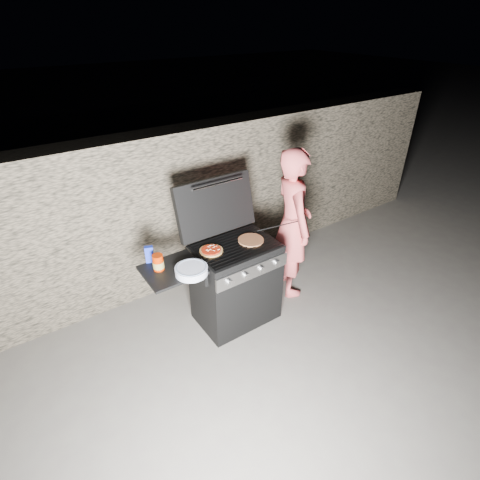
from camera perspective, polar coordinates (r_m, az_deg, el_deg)
ground at (r=4.15m, az=-0.58°, el=-11.50°), size 50.00×50.00×0.00m
stone_wall at (r=4.40m, az=-8.34°, el=5.12°), size 8.00×0.35×1.80m
gas_grill at (r=3.75m, az=-3.82°, el=-7.83°), size 1.34×0.79×0.91m
pizza_topped at (r=3.50m, az=-4.42°, el=-1.57°), size 0.23×0.23×0.02m
pizza_plain at (r=3.66m, az=1.67°, el=0.00°), size 0.29×0.29×0.01m
sauce_jar at (r=3.31m, az=-12.37°, el=-3.34°), size 0.12×0.12×0.15m
blue_carton at (r=3.42m, az=-13.64°, el=-2.14°), size 0.08×0.07×0.16m
plate_stack at (r=3.23m, az=-7.41°, el=-4.62°), size 0.36×0.36×0.07m
person at (r=4.11m, az=7.98°, el=2.42°), size 0.59×0.72×1.71m
tongs at (r=3.84m, az=5.75°, el=2.09°), size 0.39×0.19×0.09m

